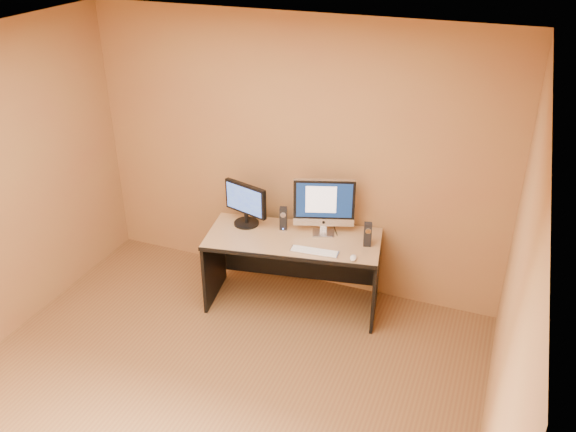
% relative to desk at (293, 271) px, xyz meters
% --- Properties ---
extents(floor, '(4.00, 4.00, 0.00)m').
position_rel_desk_xyz_m(floor, '(-0.17, -1.53, -0.36)').
color(floor, brown).
rests_on(floor, ground).
extents(walls, '(4.00, 4.00, 2.60)m').
position_rel_desk_xyz_m(walls, '(-0.17, -1.53, 0.94)').
color(walls, olive).
rests_on(walls, ground).
extents(ceiling, '(4.00, 4.00, 0.00)m').
position_rel_desk_xyz_m(ceiling, '(-0.17, -1.53, 2.24)').
color(ceiling, white).
rests_on(ceiling, walls).
extents(desk, '(1.65, 0.94, 0.72)m').
position_rel_desk_xyz_m(desk, '(0.00, 0.00, 0.00)').
color(desk, '#A68153').
rests_on(desk, ground).
extents(imac, '(0.59, 0.37, 0.54)m').
position_rel_desk_xyz_m(imac, '(0.23, 0.17, 0.63)').
color(imac, silver).
rests_on(imac, desk).
extents(second_monitor, '(0.51, 0.36, 0.41)m').
position_rel_desk_xyz_m(second_monitor, '(-0.50, 0.08, 0.57)').
color(second_monitor, black).
rests_on(second_monitor, desk).
extents(speaker_left, '(0.08, 0.09, 0.21)m').
position_rel_desk_xyz_m(speaker_left, '(-0.14, 0.13, 0.47)').
color(speaker_left, black).
rests_on(speaker_left, desk).
extents(speaker_right, '(0.08, 0.09, 0.21)m').
position_rel_desk_xyz_m(speaker_right, '(0.65, 0.12, 0.47)').
color(speaker_right, black).
rests_on(speaker_right, desk).
extents(keyboard, '(0.43, 0.15, 0.02)m').
position_rel_desk_xyz_m(keyboard, '(0.26, -0.17, 0.37)').
color(keyboard, silver).
rests_on(keyboard, desk).
extents(mouse, '(0.07, 0.11, 0.04)m').
position_rel_desk_xyz_m(mouse, '(0.61, -0.16, 0.38)').
color(mouse, silver).
rests_on(mouse, desk).
extents(cable_a, '(0.11, 0.19, 0.01)m').
position_rel_desk_xyz_m(cable_a, '(0.31, 0.27, 0.36)').
color(cable_a, black).
rests_on(cable_a, desk).
extents(cable_b, '(0.03, 0.17, 0.01)m').
position_rel_desk_xyz_m(cable_b, '(0.20, 0.28, 0.36)').
color(cable_b, black).
rests_on(cable_b, desk).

